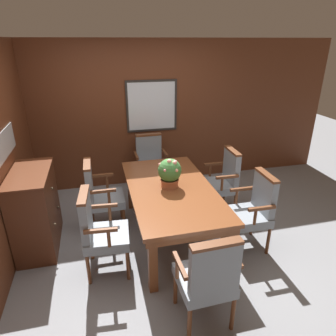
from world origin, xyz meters
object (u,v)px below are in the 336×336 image
(chair_left_far, at_px, (100,193))
(sideboard_cabinet, at_px, (36,210))
(chair_right_far, at_px, (223,179))
(dining_table, at_px, (171,194))
(chair_right_near, at_px, (253,208))
(chair_left_near, at_px, (99,229))
(potted_plant, at_px, (170,172))
(chair_head_far, at_px, (150,161))
(chair_head_near, at_px, (208,276))

(chair_left_far, relative_size, sideboard_cabinet, 0.97)
(chair_left_far, xyz_separation_m, chair_right_far, (1.77, 0.02, 0.00))
(dining_table, height_order, chair_left_far, chair_left_far)
(sideboard_cabinet, bearing_deg, chair_right_near, -14.14)
(chair_right_far, distance_m, sideboard_cabinet, 2.55)
(chair_left_near, relative_size, potted_plant, 2.57)
(chair_head_far, bearing_deg, chair_right_far, -47.19)
(chair_left_far, distance_m, chair_head_far, 1.29)
(chair_right_near, distance_m, potted_plant, 1.10)
(chair_right_far, bearing_deg, chair_head_near, -25.59)
(dining_table, relative_size, chair_head_near, 1.98)
(chair_left_near, xyz_separation_m, chair_head_near, (0.89, -0.94, 0.00))
(chair_right_near, bearing_deg, chair_head_near, -44.37)
(chair_head_far, xyz_separation_m, potted_plant, (-0.00, -1.34, 0.38))
(chair_left_far, relative_size, chair_right_far, 1.00)
(sideboard_cabinet, bearing_deg, chair_right_far, 4.87)
(chair_right_near, relative_size, potted_plant, 2.57)
(dining_table, bearing_deg, chair_right_near, -24.91)
(chair_right_far, height_order, potted_plant, potted_plant)
(dining_table, bearing_deg, chair_left_near, -154.66)
(dining_table, xyz_separation_m, chair_left_near, (-0.91, -0.43, -0.09))
(dining_table, height_order, sideboard_cabinet, sideboard_cabinet)
(chair_head_near, distance_m, sideboard_cabinet, 2.27)
(chair_right_far, relative_size, potted_plant, 2.57)
(chair_head_near, height_order, chair_right_near, same)
(dining_table, distance_m, potted_plant, 0.29)
(chair_left_far, xyz_separation_m, chair_head_far, (0.87, 0.95, 0.00))
(chair_right_near, xyz_separation_m, chair_head_far, (-0.93, 1.80, 0.00))
(chair_right_far, bearing_deg, chair_right_near, 3.08)
(potted_plant, bearing_deg, sideboard_cabinet, 173.33)
(chair_head_near, height_order, sideboard_cabinet, sideboard_cabinet)
(chair_right_far, bearing_deg, chair_left_far, -88.00)
(chair_right_far, xyz_separation_m, sideboard_cabinet, (-2.54, -0.22, -0.03))
(chair_head_near, height_order, chair_right_far, same)
(chair_left_near, relative_size, chair_head_near, 1.00)
(chair_left_near, distance_m, chair_head_near, 1.29)
(chair_left_far, distance_m, sideboard_cabinet, 0.80)
(chair_right_near, relative_size, sideboard_cabinet, 0.97)
(sideboard_cabinet, bearing_deg, chair_head_far, 34.98)
(chair_head_far, height_order, potted_plant, potted_plant)
(dining_table, bearing_deg, chair_left_far, 154.38)
(dining_table, height_order, chair_left_near, chair_left_near)
(chair_left_near, xyz_separation_m, potted_plant, (0.90, 0.46, 0.38))
(dining_table, bearing_deg, chair_head_far, 90.18)
(sideboard_cabinet, bearing_deg, potted_plant, -6.67)
(chair_right_far, relative_size, chair_head_far, 1.00)
(dining_table, xyz_separation_m, chair_right_near, (0.92, -0.43, -0.09))
(chair_left_near, bearing_deg, sideboard_cabinet, 53.68)
(chair_left_near, relative_size, chair_right_near, 1.00)
(chair_right_far, height_order, sideboard_cabinet, sideboard_cabinet)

